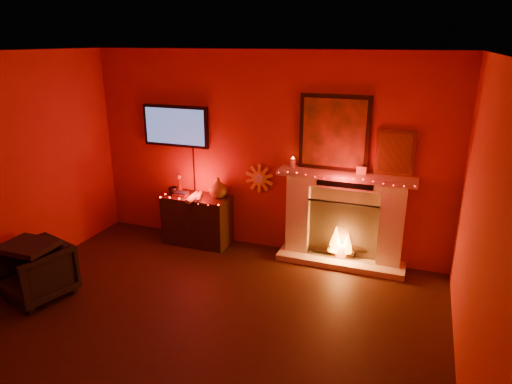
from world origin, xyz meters
TOP-DOWN VIEW (x-y plane):
  - room at (0.00, 0.00)m, footprint 5.00×5.00m
  - fireplace at (1.14, 2.39)m, footprint 1.72×0.40m
  - tv at (-1.30, 2.45)m, footprint 1.00×0.07m
  - sunburst_clock at (-0.05, 2.48)m, footprint 0.40×0.03m
  - console_table at (-0.90, 2.26)m, footprint 0.93×0.56m
  - armchair at (-1.95, 0.30)m, footprint 0.83×0.85m

SIDE VIEW (x-z plane):
  - armchair at x=-1.95m, z-range 0.00..0.62m
  - console_table at x=-0.90m, z-range -0.10..0.89m
  - fireplace at x=1.14m, z-range -0.37..1.81m
  - sunburst_clock at x=-0.05m, z-range 0.80..1.20m
  - room at x=0.00m, z-range -1.15..3.85m
  - tv at x=-1.30m, z-range 1.03..2.27m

